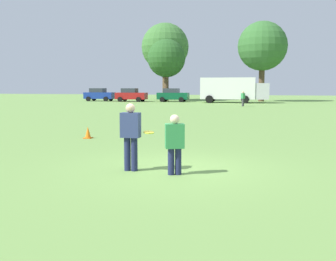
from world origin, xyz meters
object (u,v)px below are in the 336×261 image
at_px(frisbee, 149,132).
at_px(bystander_far_jogger, 243,98).
at_px(traffic_cone, 88,133).
at_px(parked_car_near_left, 99,95).
at_px(player_defender, 175,142).
at_px(player_thrower, 131,133).
at_px(parked_car_mid_left, 131,95).
at_px(parked_car_center, 173,95).
at_px(box_truck, 233,89).

distance_m(frisbee, bystander_far_jogger, 33.56).
height_order(traffic_cone, parked_car_near_left, parked_car_near_left).
bearing_deg(parked_car_near_left, player_defender, -63.48).
relative_size(player_thrower, parked_car_mid_left, 0.40).
distance_m(parked_car_center, box_truck, 8.39).
bearing_deg(parked_car_center, player_thrower, -77.22).
xyz_separation_m(player_thrower, parked_car_center, (-9.92, 43.72, -0.03)).
xyz_separation_m(parked_car_near_left, box_truck, (19.00, -1.27, 0.83)).
bearing_deg(player_defender, parked_car_mid_left, 111.31).
bearing_deg(bystander_far_jogger, parked_car_center, 135.27).
height_order(player_defender, parked_car_mid_left, parked_car_mid_left).
relative_size(parked_car_mid_left, bystander_far_jogger, 2.68).
bearing_deg(player_thrower, frisbee, 11.50).
height_order(player_thrower, box_truck, box_truck).
height_order(parked_car_center, box_truck, box_truck).
bearing_deg(frisbee, parked_car_center, 103.37).
relative_size(parked_car_mid_left, parked_car_center, 1.00).
bearing_deg(player_defender, player_thrower, 172.09).
xyz_separation_m(player_thrower, bystander_far_jogger, (0.24, 33.65, -0.06)).
xyz_separation_m(parked_car_center, bystander_far_jogger, (10.16, -10.07, -0.03)).
relative_size(parked_car_near_left, box_truck, 0.50).
bearing_deg(frisbee, parked_car_near_left, 115.89).
distance_m(traffic_cone, bystander_far_jogger, 28.43).
bearing_deg(bystander_far_jogger, player_thrower, -90.42).
xyz_separation_m(frisbee, parked_car_center, (-10.37, 43.63, -0.05)).
height_order(player_thrower, frisbee, player_thrower).
distance_m(parked_car_mid_left, box_truck, 13.97).
distance_m(player_thrower, bystander_far_jogger, 33.65).
xyz_separation_m(frisbee, traffic_cone, (-4.33, 5.44, -0.75)).
relative_size(traffic_cone, parked_car_center, 0.11).
xyz_separation_m(player_thrower, traffic_cone, (-3.88, 5.53, -0.73)).
bearing_deg(bystander_far_jogger, box_truck, 102.46).
bearing_deg(parked_car_center, traffic_cone, -81.01).
bearing_deg(parked_car_mid_left, traffic_cone, -72.55).
bearing_deg(parked_car_near_left, traffic_cone, -66.20).
bearing_deg(parked_car_near_left, parked_car_center, 0.48).
height_order(frisbee, box_truck, box_truck).
distance_m(player_thrower, frisbee, 0.46).
relative_size(player_defender, parked_car_mid_left, 0.34).
relative_size(player_defender, frisbee, 5.31).
distance_m(parked_car_mid_left, bystander_far_jogger, 18.35).
xyz_separation_m(player_thrower, parked_car_near_left, (-20.68, 43.63, -0.03)).
bearing_deg(traffic_cone, parked_car_center, 98.99).
distance_m(player_defender, parked_car_center, 45.26).
distance_m(box_truck, bystander_far_jogger, 8.96).
height_order(player_thrower, bystander_far_jogger, player_thrower).
bearing_deg(player_thrower, parked_car_center, 102.78).
bearing_deg(traffic_cone, player_thrower, -54.96).
height_order(parked_car_near_left, box_truck, box_truck).
bearing_deg(bystander_far_jogger, traffic_cone, -98.34).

